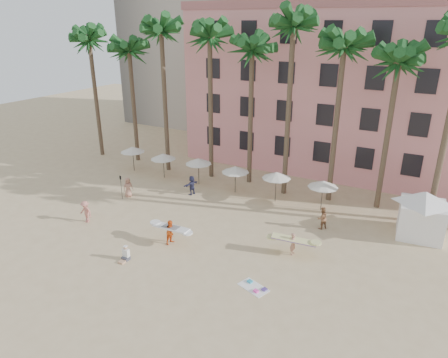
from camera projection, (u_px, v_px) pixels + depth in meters
ground at (162, 261)px, 26.21m from camera, size 120.00×120.00×0.00m
pink_hotel at (364, 91)px, 41.39m from camera, size 35.00×14.00×16.00m
palm_row at (266, 44)px, 33.49m from camera, size 44.40×5.40×16.30m
umbrella_row at (216, 165)px, 36.91m from camera, size 22.50×2.70×2.73m
cabana at (423, 210)px, 28.63m from camera, size 4.90×4.90×3.50m
beach_towel at (255, 287)px, 23.59m from camera, size 2.03×1.55×0.14m
carrier_yellow at (293, 242)px, 26.70m from camera, size 3.02×1.43×1.58m
carrier_white at (171, 231)px, 28.04m from camera, size 2.93×0.97×1.77m
beachgoers at (175, 199)px, 33.33m from camera, size 17.88×9.76×1.80m
paddle at (121, 184)px, 34.90m from camera, size 0.18×0.04×2.23m
seated_man at (125, 255)px, 26.22m from camera, size 0.45×0.79×1.02m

